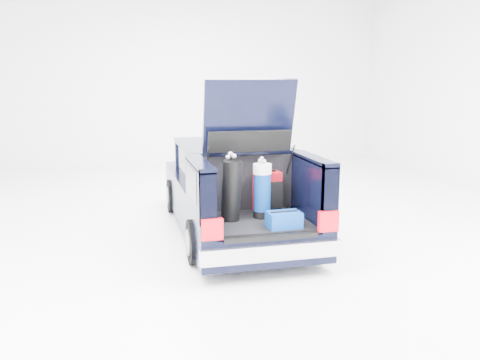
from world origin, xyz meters
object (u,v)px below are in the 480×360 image
object	(u,v)px
blue_golf_bag	(262,190)
blue_duffel	(284,220)
red_suitcase	(267,192)
black_golf_bag	(231,190)
car	(231,190)

from	to	relation	value
blue_golf_bag	blue_duffel	world-z (taller)	blue_golf_bag
red_suitcase	black_golf_bag	xyz separation A→B (m)	(-0.60, -0.34, 0.13)
black_golf_bag	blue_duffel	xyz separation A→B (m)	(0.58, -0.47, -0.31)
black_golf_bag	blue_golf_bag	size ratio (longest dim) A/B	1.10
red_suitcase	blue_golf_bag	xyz separation A→B (m)	(-0.16, -0.28, 0.09)
blue_golf_bag	blue_duffel	bearing A→B (deg)	-89.83
black_golf_bag	blue_golf_bag	distance (m)	0.45
red_suitcase	blue_golf_bag	world-z (taller)	blue_golf_bag
car	blue_duffel	distance (m)	2.02
car	blue_golf_bag	size ratio (longest dim) A/B	5.52
car	blue_golf_bag	bearing A→B (deg)	-86.05
black_golf_bag	car	bearing A→B (deg)	58.89
red_suitcase	blue_golf_bag	distance (m)	0.33
blue_duffel	blue_golf_bag	bearing A→B (deg)	101.77
red_suitcase	blue_duffel	bearing A→B (deg)	-96.18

